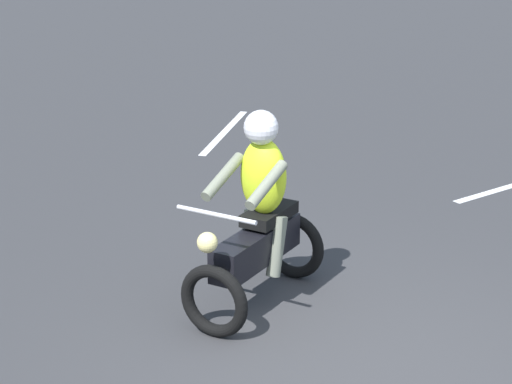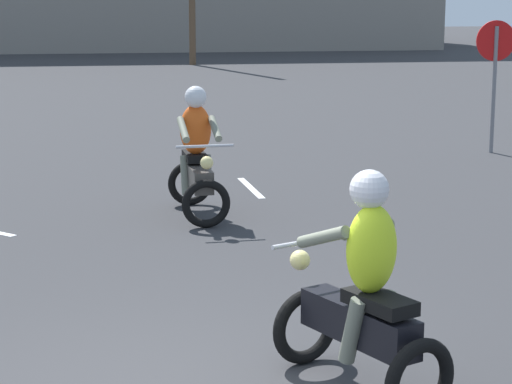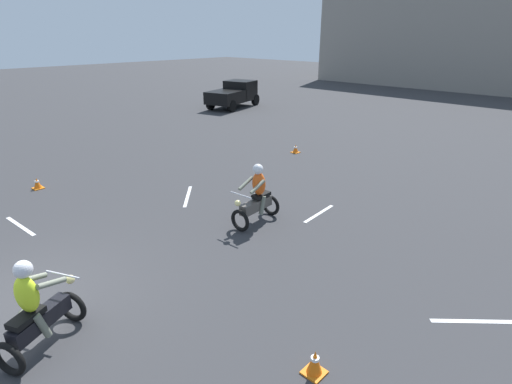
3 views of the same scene
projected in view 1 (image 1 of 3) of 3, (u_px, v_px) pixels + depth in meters
The scene contains 3 objects.
ground_plane at pixel (372, 376), 7.23m from camera, with size 120.00×120.00×0.00m, color #333335.
motorcycle_rider_foreground at pixel (258, 222), 8.14m from camera, with size 1.15×1.53×1.66m.
lane_stripe_se at pixel (224, 132), 13.30m from camera, with size 0.10×2.18×0.01m, color silver.
Camera 1 is at (-4.77, 4.31, 3.66)m, focal length 70.00 mm.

